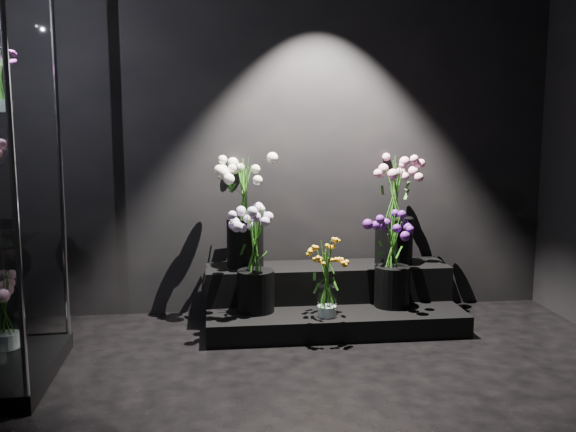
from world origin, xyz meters
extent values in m
plane|color=black|center=(0.00, 2.00, 1.40)|extent=(4.00, 0.00, 4.00)
cube|color=black|center=(0.30, 1.57, 0.07)|extent=(1.73, 0.77, 0.14)
cube|color=black|center=(0.30, 1.76, 0.26)|extent=(1.73, 0.39, 0.24)
cube|color=black|center=(-1.69, 0.86, 0.05)|extent=(0.58, 0.97, 0.10)
cylinder|color=white|center=(0.22, 1.32, 0.25)|extent=(0.13, 0.13, 0.20)
cylinder|color=black|center=(-0.24, 1.49, 0.28)|extent=(0.25, 0.25, 0.28)
cylinder|color=black|center=(0.70, 1.50, 0.28)|extent=(0.24, 0.24, 0.28)
cylinder|color=black|center=(-0.29, 1.79, 0.56)|extent=(0.26, 0.26, 0.35)
cylinder|color=black|center=(0.79, 1.77, 0.55)|extent=(0.27, 0.27, 0.34)
cylinder|color=white|center=(-1.63, 0.98, 1.55)|extent=(0.13, 0.13, 0.20)
cylinder|color=white|center=(-1.72, 1.08, 0.23)|extent=(0.16, 0.16, 0.26)
camera|label=1|loc=(-0.51, -2.67, 1.42)|focal=40.00mm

